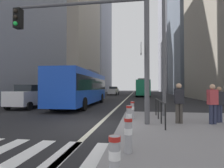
{
  "coord_description": "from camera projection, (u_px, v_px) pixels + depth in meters",
  "views": [
    {
      "loc": [
        1.82,
        -7.86,
        1.71
      ],
      "look_at": [
        -3.32,
        27.35,
        2.42
      ],
      "focal_mm": 28.93,
      "sensor_mm": 36.0,
      "label": 1
    }
  ],
  "objects": [
    {
      "name": "ground_plane",
      "position": [
        126.0,
        99.0,
        27.79
      ],
      "size": [
        160.0,
        160.0,
        0.0
      ],
      "primitive_type": "plane",
      "color": "black"
    },
    {
      "name": "crosswalk_stripes",
      "position": [
        16.0,
        161.0,
        4.19
      ],
      "size": [
        5.85,
        3.2,
        0.01
      ],
      "color": "silver",
      "rests_on": "ground"
    },
    {
      "name": "lane_centre_line",
      "position": [
        130.0,
        96.0,
        37.68
      ],
      "size": [
        0.2,
        80.0,
        0.01
      ],
      "primitive_type": "cube",
      "color": "beige",
      "rests_on": "ground"
    },
    {
      "name": "office_tower_left_mid",
      "position": [
        70.0,
        23.0,
        47.69
      ],
      "size": [
        11.7,
        20.53,
        37.86
      ],
      "primitive_type": "cube",
      "color": "gray",
      "rests_on": "ground"
    },
    {
      "name": "office_tower_left_far",
      "position": [
        95.0,
        39.0,
        75.88
      ],
      "size": [
        10.23,
        24.84,
        44.19
      ],
      "primitive_type": "cube",
      "color": "slate",
      "rests_on": "ground"
    },
    {
      "name": "office_tower_right_mid",
      "position": [
        199.0,
        30.0,
        45.25
      ],
      "size": [
        12.87,
        16.76,
        32.14
      ],
      "primitive_type": "cube",
      "color": "slate",
      "rests_on": "ground"
    },
    {
      "name": "office_tower_right_far",
      "position": [
        177.0,
        34.0,
        70.65
      ],
      "size": [
        11.91,
        25.1,
        45.88
      ],
      "primitive_type": "cube",
      "color": "gray",
      "rests_on": "ground"
    },
    {
      "name": "city_bus_blue_oncoming",
      "position": [
        82.0,
        86.0,
        16.98
      ],
      "size": [
        2.88,
        11.31,
        3.4
      ],
      "color": "blue",
      "rests_on": "ground"
    },
    {
      "name": "sedan_white_oncoming",
      "position": [
        30.0,
        96.0,
        15.1
      ],
      "size": [
        2.05,
        4.31,
        1.94
      ],
      "color": "silver",
      "rests_on": "ground"
    },
    {
      "name": "city_bus_red_receding",
      "position": [
        142.0,
        87.0,
        36.34
      ],
      "size": [
        2.72,
        11.15,
        3.4
      ],
      "color": "#198456",
      "rests_on": "ground"
    },
    {
      "name": "car_oncoming_mid",
      "position": [
        113.0,
        91.0,
        41.25
      ],
      "size": [
        2.2,
        4.44,
        1.94
      ],
      "color": "silver",
      "rests_on": "ground"
    },
    {
      "name": "car_receding_near",
      "position": [
        141.0,
        90.0,
        66.54
      ],
      "size": [
        2.11,
        4.13,
        1.94
      ],
      "color": "gold",
      "rests_on": "ground"
    },
    {
      "name": "car_receding_far",
      "position": [
        141.0,
        90.0,
        55.09
      ],
      "size": [
        2.17,
        4.08,
        1.94
      ],
      "color": "#B2A899",
      "rests_on": "ground"
    },
    {
      "name": "traffic_signal_gantry",
      "position": [
        99.0,
        34.0,
        8.07
      ],
      "size": [
        6.36,
        0.65,
        6.0
      ],
      "color": "#515156",
      "rests_on": "median_island"
    },
    {
      "name": "street_lamp_post",
      "position": [
        164.0,
        23.0,
        10.0
      ],
      "size": [
        5.5,
        0.32,
        8.0
      ],
      "color": "#56565B",
      "rests_on": "median_island"
    },
    {
      "name": "bollard_front",
      "position": [
        115.0,
        158.0,
        2.86
      ],
      "size": [
        0.2,
        0.2,
        0.79
      ],
      "color": "#99999E",
      "rests_on": "median_island"
    },
    {
      "name": "bollard_left",
      "position": [
        128.0,
        133.0,
        4.3
      ],
      "size": [
        0.2,
        0.2,
        0.82
      ],
      "color": "#99999E",
      "rests_on": "median_island"
    },
    {
      "name": "bollard_right",
      "position": [
        129.0,
        118.0,
        6.19
      ],
      "size": [
        0.2,
        0.2,
        0.93
      ],
      "color": "#99999E",
      "rests_on": "median_island"
    },
    {
      "name": "bollard_back",
      "position": [
        132.0,
        109.0,
        9.05
      ],
      "size": [
        0.2,
        0.2,
        0.86
      ],
      "color": "#99999E",
      "rests_on": "median_island"
    },
    {
      "name": "pedestrian_railing",
      "position": [
        160.0,
        106.0,
        8.36
      ],
      "size": [
        0.06,
        3.62,
        0.98
      ],
      "color": "black",
      "rests_on": "median_island"
    },
    {
      "name": "pedestrian_waiting",
      "position": [
        213.0,
        102.0,
        7.69
      ],
      "size": [
        0.42,
        0.32,
        1.7
      ],
      "color": "#2D334C",
      "rests_on": "median_island"
    },
    {
      "name": "pedestrian_walking",
      "position": [
        179.0,
        101.0,
        7.86
      ],
      "size": [
        0.4,
        0.27,
        1.75
      ],
      "color": "#423D38",
      "rests_on": "median_island"
    },
    {
      "name": "pedestrian_far",
      "position": [
        219.0,
        103.0,
        8.07
      ],
      "size": [
        0.45,
        0.4,
        1.6
      ],
      "color": "#2D334C",
      "rests_on": "median_island"
    }
  ]
}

